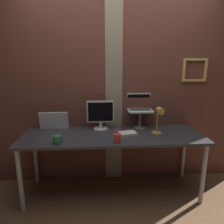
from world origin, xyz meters
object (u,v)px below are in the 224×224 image
(whiteboard_panel, at_px, (54,121))
(coffee_mug, at_px, (57,140))
(pen_cup, at_px, (117,138))
(laptop, at_px, (139,105))
(monitor, at_px, (101,114))
(desk_lamp, at_px, (159,118))

(whiteboard_panel, bearing_deg, coffee_mug, -74.92)
(pen_cup, height_order, coffee_mug, pen_cup)
(coffee_mug, bearing_deg, whiteboard_panel, 105.08)
(laptop, xyz_separation_m, coffee_mug, (-0.96, -0.53, -0.24))
(monitor, relative_size, coffee_mug, 2.97)
(whiteboard_panel, bearing_deg, laptop, 2.58)
(laptop, height_order, whiteboard_panel, laptop)
(monitor, relative_size, desk_lamp, 1.08)
(whiteboard_panel, bearing_deg, monitor, -2.19)
(monitor, xyz_separation_m, coffee_mug, (-0.46, -0.46, -0.16))
(whiteboard_panel, height_order, pen_cup, whiteboard_panel)
(monitor, height_order, desk_lamp, monitor)
(pen_cup, xyz_separation_m, coffee_mug, (-0.63, -0.00, -0.00))
(monitor, xyz_separation_m, laptop, (0.50, 0.07, 0.08))
(laptop, xyz_separation_m, desk_lamp, (0.16, -0.34, -0.08))
(monitor, height_order, coffee_mug, monitor)
(laptop, relative_size, desk_lamp, 0.92)
(laptop, bearing_deg, pen_cup, -122.08)
(desk_lamp, relative_size, pen_cup, 1.93)
(pen_cup, bearing_deg, coffee_mug, -179.98)
(whiteboard_panel, xyz_separation_m, desk_lamp, (1.25, -0.30, 0.10))
(laptop, height_order, desk_lamp, laptop)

